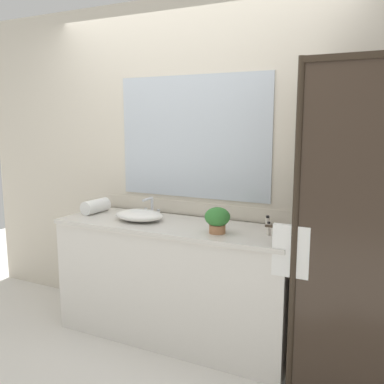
{
  "coord_description": "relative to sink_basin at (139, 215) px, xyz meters",
  "views": [
    {
      "loc": [
        1.45,
        -2.65,
        1.64
      ],
      "look_at": [
        0.15,
        0.0,
        1.15
      ],
      "focal_mm": 39.13,
      "sensor_mm": 36.0,
      "label": 1
    }
  ],
  "objects": [
    {
      "name": "ground_plane",
      "position": [
        0.29,
        0.03,
        -0.94
      ],
      "size": [
        8.0,
        8.0,
        0.0
      ],
      "primitive_type": "plane",
      "color": "silver"
    },
    {
      "name": "wall_back_with_mirror",
      "position": [
        0.29,
        0.37,
        0.36
      ],
      "size": [
        4.4,
        0.06,
        2.6
      ],
      "color": "beige",
      "rests_on": "ground_plane"
    },
    {
      "name": "vanity_cabinet",
      "position": [
        0.29,
        0.04,
        -0.49
      ],
      "size": [
        1.8,
        0.58,
        0.9
      ],
      "color": "silver",
      "rests_on": "ground_plane"
    },
    {
      "name": "shower_enclosure",
      "position": [
        1.56,
        -0.16,
        0.08
      ],
      "size": [
        1.2,
        0.59,
        2.0
      ],
      "color": "#2D2319",
      "rests_on": "ground_plane"
    },
    {
      "name": "sink_basin",
      "position": [
        0.0,
        0.0,
        0.0
      ],
      "size": [
        0.39,
        0.28,
        0.08
      ],
      "primitive_type": "ellipsoid",
      "color": "white",
      "rests_on": "vanity_cabinet"
    },
    {
      "name": "faucet",
      "position": [
        0.0,
        0.18,
        0.01
      ],
      "size": [
        0.17,
        0.15,
        0.16
      ],
      "color": "silver",
      "rests_on": "vanity_cabinet"
    },
    {
      "name": "potted_plant",
      "position": [
        0.68,
        -0.07,
        0.06
      ],
      "size": [
        0.17,
        0.17,
        0.18
      ],
      "color": "#B77A51",
      "rests_on": "vanity_cabinet"
    },
    {
      "name": "amenity_bottle_lotion",
      "position": [
        0.94,
        0.22,
        -0.0
      ],
      "size": [
        0.03,
        0.03,
        0.09
      ],
      "color": "silver",
      "rests_on": "vanity_cabinet"
    },
    {
      "name": "amenity_bottle_conditioner",
      "position": [
        1.01,
        0.02,
        0.0
      ],
      "size": [
        0.03,
        0.03,
        0.09
      ],
      "color": "silver",
      "rests_on": "vanity_cabinet"
    },
    {
      "name": "amenity_bottle_body_wash",
      "position": [
        0.57,
        0.22,
        0.0
      ],
      "size": [
        0.03,
        0.03,
        0.09
      ],
      "color": "white",
      "rests_on": "vanity_cabinet"
    },
    {
      "name": "rolled_towel_near_edge",
      "position": [
        -0.47,
        0.07,
        0.02
      ],
      "size": [
        0.13,
        0.25,
        0.11
      ],
      "primitive_type": "cylinder",
      "rotation": [
        1.57,
        0.0,
        -0.07
      ],
      "color": "white",
      "rests_on": "vanity_cabinet"
    }
  ]
}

